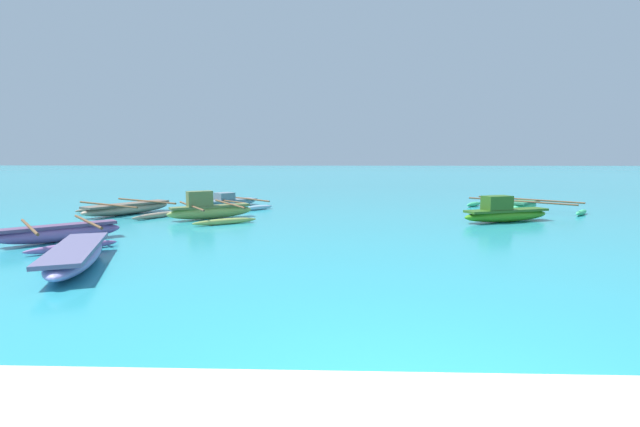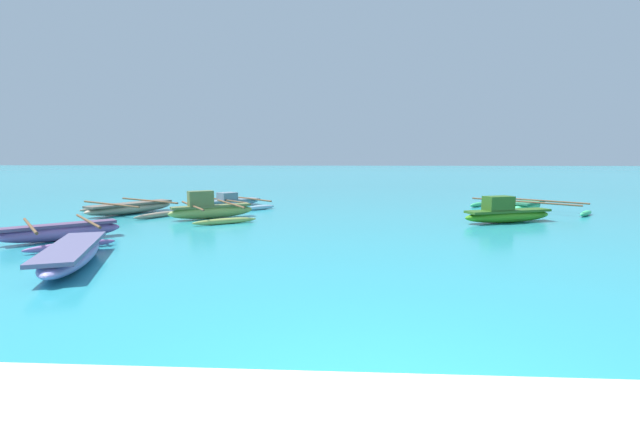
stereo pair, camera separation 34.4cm
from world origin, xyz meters
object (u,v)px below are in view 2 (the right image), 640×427
moored_boat_0 (506,213)px  moored_boat_5 (61,232)px  moored_boat_1 (72,254)px  moored_boat_4 (131,208)px  moored_boat_3 (527,206)px  moored_boat_6 (210,210)px  moored_boat_2 (233,201)px

moored_boat_0 → moored_boat_5: bearing=176.2°
moored_boat_1 → moored_boat_5: size_ratio=0.96×
moored_boat_0 → moored_boat_4: size_ratio=0.77×
moored_boat_3 → moored_boat_6: moored_boat_6 is taller
moored_boat_5 → moored_boat_6: moored_boat_6 is taller
moored_boat_3 → moored_boat_0: bearing=-170.0°
moored_boat_3 → moored_boat_6: bearing=145.3°
moored_boat_2 → moored_boat_3: size_ratio=0.99×
moored_boat_3 → moored_boat_4: 16.17m
moored_boat_2 → moored_boat_4: moored_boat_2 is taller
moored_boat_5 → moored_boat_1: bearing=-94.3°
moored_boat_2 → moored_boat_6: (0.25, -4.13, 0.11)m
moored_boat_1 → moored_boat_4: moored_boat_4 is taller
moored_boat_2 → moored_boat_3: moored_boat_2 is taller
moored_boat_1 → moored_boat_6: bearing=153.1°
moored_boat_4 → moored_boat_6: bearing=-76.8°
moored_boat_4 → moored_boat_5: (0.87, -5.49, 0.00)m
moored_boat_3 → moored_boat_4: size_ratio=0.96×
moored_boat_0 → moored_boat_4: (-13.98, 1.55, -0.09)m
moored_boat_4 → moored_boat_0: bearing=-65.4°
moored_boat_2 → moored_boat_3: 12.80m
moored_boat_5 → moored_boat_6: (2.69, 4.35, 0.09)m
moored_boat_0 → moored_boat_2: moored_boat_0 is taller
moored_boat_0 → moored_boat_1: (-11.13, -6.50, -0.09)m
moored_boat_0 → moored_boat_3: size_ratio=0.81×
moored_boat_0 → moored_boat_6: (-10.41, 0.41, 0.00)m
moored_boat_1 → moored_boat_3: size_ratio=0.84×
moored_boat_2 → moored_boat_5: bearing=-152.1°
moored_boat_0 → moored_boat_1: size_ratio=0.96×
moored_boat_0 → moored_boat_6: 10.42m
moored_boat_6 → moored_boat_3: bearing=-19.8°
moored_boat_1 → moored_boat_6: moored_boat_6 is taller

